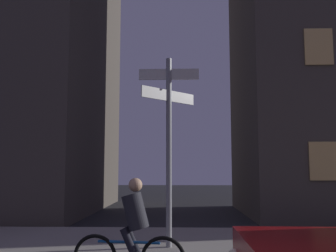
{
  "coord_description": "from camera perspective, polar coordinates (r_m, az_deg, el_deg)",
  "views": [
    {
      "loc": [
        0.85,
        -2.11,
        1.75
      ],
      "look_at": [
        0.58,
        6.16,
        2.68
      ],
      "focal_mm": 40.83,
      "sensor_mm": 36.0,
      "label": 1
    }
  ],
  "objects": [
    {
      "name": "cyclist",
      "position": [
        6.25,
        -5.41,
        -15.65
      ],
      "size": [
        1.81,
        0.38,
        1.61
      ],
      "color": "black",
      "rests_on": "ground_plane"
    },
    {
      "name": "signpost",
      "position": [
        8.18,
        0.13,
        -1.09
      ],
      "size": [
        1.31,
        1.1,
        4.02
      ],
      "color": "gray",
      "rests_on": "sidewalk_kerb"
    },
    {
      "name": "sidewalk_kerb",
      "position": [
        9.31,
        -3.55,
        -16.83
      ],
      "size": [
        40.0,
        3.4,
        0.14
      ],
      "primitive_type": "cube",
      "color": "gray",
      "rests_on": "ground_plane"
    }
  ]
}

